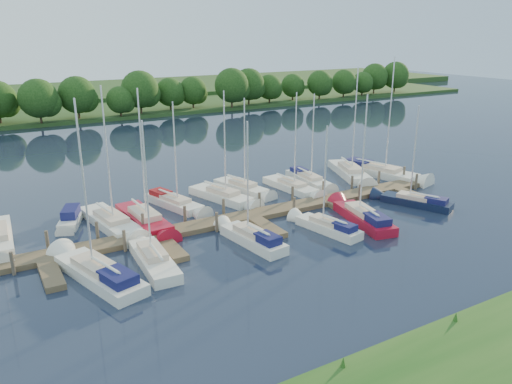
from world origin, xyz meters
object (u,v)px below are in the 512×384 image
motorboat (71,220)px  sailboat_s_2 (252,239)px  sailboat_n_5 (224,198)px  dock (253,219)px

motorboat → sailboat_s_2: sailboat_s_2 is taller
sailboat_n_5 → sailboat_s_2: sailboat_n_5 is taller
dock → sailboat_n_5: bearing=88.3°
sailboat_n_5 → motorboat: bearing=-21.4°
dock → sailboat_s_2: sailboat_s_2 is taller
dock → sailboat_n_5: sailboat_n_5 is taller
sailboat_n_5 → sailboat_s_2: (-2.53, -9.71, 0.06)m
dock → sailboat_s_2: 4.55m
dock → sailboat_n_5: size_ratio=3.83×
sailboat_n_5 → sailboat_s_2: size_ratio=1.11×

